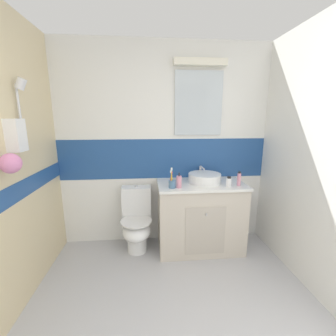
{
  "coord_description": "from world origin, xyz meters",
  "views": [
    {
      "loc": [
        -0.21,
        -0.39,
        1.61
      ],
      "look_at": [
        0.01,
        1.95,
        1.08
      ],
      "focal_mm": 23.97,
      "sensor_mm": 36.0,
      "label": 1
    }
  ],
  "objects_px": {
    "toilet": "(137,222)",
    "toothbrush_cup": "(172,183)",
    "soap_dispenser": "(179,182)",
    "deodorant_spray_can": "(239,179)",
    "lotion_bottle_short": "(229,182)",
    "sink_basin": "(204,178)"
  },
  "relations": [
    {
      "from": "toilet",
      "to": "toothbrush_cup",
      "type": "relative_size",
      "value": 3.45
    },
    {
      "from": "toilet",
      "to": "toothbrush_cup",
      "type": "distance_m",
      "value": 0.71
    },
    {
      "from": "soap_dispenser",
      "to": "toothbrush_cup",
      "type": "bearing_deg",
      "value": -178.49
    },
    {
      "from": "deodorant_spray_can",
      "to": "soap_dispenser",
      "type": "bearing_deg",
      "value": -178.96
    },
    {
      "from": "toilet",
      "to": "soap_dispenser",
      "type": "height_order",
      "value": "soap_dispenser"
    },
    {
      "from": "soap_dispenser",
      "to": "deodorant_spray_can",
      "type": "bearing_deg",
      "value": 1.04
    },
    {
      "from": "toothbrush_cup",
      "to": "soap_dispenser",
      "type": "height_order",
      "value": "toothbrush_cup"
    },
    {
      "from": "soap_dispenser",
      "to": "lotion_bottle_short",
      "type": "bearing_deg",
      "value": -1.11
    },
    {
      "from": "soap_dispenser",
      "to": "sink_basin",
      "type": "bearing_deg",
      "value": 28.34
    },
    {
      "from": "sink_basin",
      "to": "toothbrush_cup",
      "type": "height_order",
      "value": "toothbrush_cup"
    },
    {
      "from": "toothbrush_cup",
      "to": "toilet",
      "type": "bearing_deg",
      "value": 155.31
    },
    {
      "from": "lotion_bottle_short",
      "to": "sink_basin",
      "type": "bearing_deg",
      "value": 140.27
    },
    {
      "from": "soap_dispenser",
      "to": "lotion_bottle_short",
      "type": "xyz_separation_m",
      "value": [
        0.56,
        -0.01,
        -0.01
      ]
    },
    {
      "from": "toilet",
      "to": "lotion_bottle_short",
      "type": "bearing_deg",
      "value": -10.66
    },
    {
      "from": "lotion_bottle_short",
      "to": "deodorant_spray_can",
      "type": "bearing_deg",
      "value": 10.43
    },
    {
      "from": "toilet",
      "to": "deodorant_spray_can",
      "type": "xyz_separation_m",
      "value": [
        1.18,
        -0.18,
        0.56
      ]
    },
    {
      "from": "sink_basin",
      "to": "soap_dispenser",
      "type": "relative_size",
      "value": 2.48
    },
    {
      "from": "toothbrush_cup",
      "to": "lotion_bottle_short",
      "type": "bearing_deg",
      "value": -0.79
    },
    {
      "from": "lotion_bottle_short",
      "to": "soap_dispenser",
      "type": "bearing_deg",
      "value": 178.89
    },
    {
      "from": "toothbrush_cup",
      "to": "deodorant_spray_can",
      "type": "height_order",
      "value": "toothbrush_cup"
    },
    {
      "from": "toilet",
      "to": "deodorant_spray_can",
      "type": "relative_size",
      "value": 4.75
    },
    {
      "from": "toothbrush_cup",
      "to": "lotion_bottle_short",
      "type": "distance_m",
      "value": 0.64
    }
  ]
}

